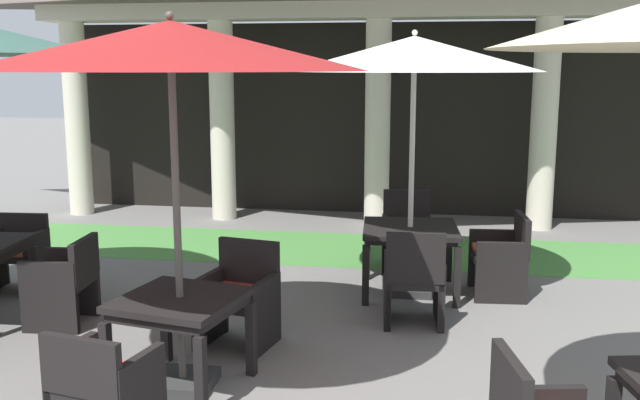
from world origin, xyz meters
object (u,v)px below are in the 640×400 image
(patio_chair_mid_left_north, at_px, (239,299))
(patio_chair_far_back_north, at_px, (16,254))
(patio_table_mid_left, at_px, (180,310))
(patio_umbrella_near_foreground, at_px, (414,56))
(patio_chair_near_foreground_south, at_px, (414,281))
(patio_chair_mid_left_south, at_px, (103,389))
(patio_chair_near_foreground_east, at_px, (501,257))
(patio_umbrella_mid_left, at_px, (171,49))
(patio_table_near_foreground, at_px, (410,235))
(patio_chair_near_foreground_north, at_px, (406,235))
(patio_chair_far_back_east, at_px, (64,282))

(patio_chair_mid_left_north, distance_m, patio_chair_far_back_north, 3.02)
(patio_table_mid_left, bearing_deg, patio_umbrella_near_foreground, 58.44)
(patio_chair_near_foreground_south, bearing_deg, patio_umbrella_near_foreground, 90.00)
(patio_chair_mid_left_south, bearing_deg, patio_chair_near_foreground_east, 64.40)
(patio_umbrella_near_foreground, distance_m, patio_chair_near_foreground_south, 2.29)
(patio_chair_near_foreground_south, relative_size, patio_table_mid_left, 0.93)
(patio_table_mid_left, xyz_separation_m, patio_chair_mid_left_north, (0.19, 0.92, -0.21))
(patio_chair_mid_left_north, bearing_deg, patio_table_mid_left, 90.00)
(patio_umbrella_near_foreground, distance_m, patio_umbrella_mid_left, 3.07)
(patio_umbrella_near_foreground, xyz_separation_m, patio_chair_near_foreground_south, (0.07, -0.96, -2.08))
(patio_table_near_foreground, distance_m, patio_chair_mid_left_south, 3.97)
(patio_chair_near_foreground_north, distance_m, patio_chair_mid_left_south, 4.81)
(patio_chair_near_foreground_north, relative_size, patio_chair_near_foreground_south, 0.99)
(patio_chair_near_foreground_east, relative_size, patio_chair_far_back_east, 1.05)
(patio_table_mid_left, relative_size, patio_chair_far_back_north, 1.24)
(patio_umbrella_mid_left, distance_m, patio_chair_far_back_north, 3.94)
(patio_table_near_foreground, xyz_separation_m, patio_umbrella_mid_left, (-1.61, -2.62, 1.88))
(patio_umbrella_near_foreground, bearing_deg, patio_chair_mid_left_south, -117.02)
(patio_umbrella_near_foreground, relative_size, patio_chair_near_foreground_east, 3.18)
(patio_chair_near_foreground_east, relative_size, patio_chair_mid_left_south, 1.08)
(patio_chair_near_foreground_south, distance_m, patio_chair_mid_left_north, 1.66)
(patio_table_mid_left, bearing_deg, patio_chair_mid_left_north, 78.14)
(patio_table_near_foreground, relative_size, patio_chair_far_back_east, 1.27)
(patio_chair_mid_left_south, bearing_deg, patio_umbrella_near_foreground, 74.84)
(patio_umbrella_near_foreground, height_order, patio_table_mid_left, patio_umbrella_near_foreground)
(patio_chair_mid_left_south, bearing_deg, patio_chair_far_back_east, 135.42)
(patio_chair_near_foreground_south, bearing_deg, patio_chair_far_back_east, -175.34)
(patio_umbrella_mid_left, height_order, patio_chair_mid_left_south, patio_umbrella_mid_left)
(patio_umbrella_near_foreground, distance_m, patio_chair_far_back_east, 4.07)
(patio_chair_near_foreground_north, relative_size, patio_chair_far_back_north, 1.14)
(patio_umbrella_near_foreground, distance_m, patio_chair_near_foreground_east, 2.29)
(patio_table_near_foreground, distance_m, patio_chair_mid_left_north, 2.22)
(patio_chair_near_foreground_east, xyz_separation_m, patio_chair_far_back_north, (-5.17, -0.63, -0.02))
(patio_chair_far_back_east, distance_m, patio_chair_far_back_north, 1.38)
(patio_umbrella_near_foreground, height_order, patio_chair_far_back_east, patio_umbrella_near_foreground)
(patio_chair_near_foreground_north, distance_m, patio_table_mid_left, 3.90)
(patio_chair_near_foreground_south, xyz_separation_m, patio_chair_mid_left_south, (-1.87, -2.57, -0.03))
(patio_umbrella_mid_left, relative_size, patio_chair_far_back_east, 3.35)
(patio_umbrella_near_foreground, distance_m, patio_chair_mid_left_north, 3.04)
(patio_chair_near_foreground_south, bearing_deg, patio_table_near_foreground, 90.00)
(patio_table_mid_left, distance_m, patio_chair_far_back_north, 3.32)
(patio_chair_far_back_north, bearing_deg, patio_chair_mid_left_north, 153.88)
(patio_chair_near_foreground_east, relative_size, patio_chair_far_back_north, 1.08)
(patio_table_near_foreground, bearing_deg, patio_umbrella_mid_left, -121.56)
(patio_chair_near_foreground_east, distance_m, patio_umbrella_mid_left, 4.27)
(patio_chair_near_foreground_south, bearing_deg, patio_chair_near_foreground_north, 90.00)
(patio_umbrella_near_foreground, bearing_deg, patio_table_near_foreground, -90.00)
(patio_chair_near_foreground_north, height_order, patio_chair_near_foreground_south, patio_chair_near_foreground_south)
(patio_chair_near_foreground_south, height_order, patio_umbrella_mid_left, patio_umbrella_mid_left)
(patio_table_near_foreground, xyz_separation_m, patio_chair_far_back_north, (-4.21, -0.56, -0.24))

